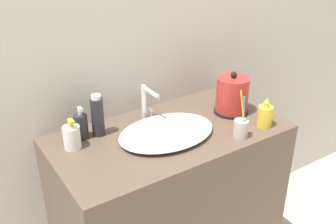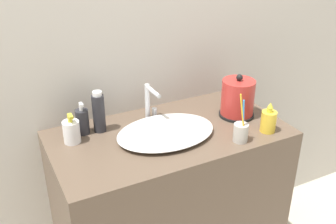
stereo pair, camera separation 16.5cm
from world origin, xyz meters
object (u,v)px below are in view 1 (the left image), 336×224
object	(u,v)px
electric_kettle	(232,96)
lotion_bottle	(72,137)
mouthwash_bottle	(81,126)
shampoo_bottle	(265,116)
hand_cream_bottle	(97,116)
toothbrush_cup	(241,128)
faucet	(147,101)

from	to	relation	value
electric_kettle	lotion_bottle	bearing A→B (deg)	171.57
electric_kettle	mouthwash_bottle	size ratio (longest dim) A/B	1.41
mouthwash_bottle	shampoo_bottle	bearing A→B (deg)	-25.68
electric_kettle	mouthwash_bottle	world-z (taller)	electric_kettle
hand_cream_bottle	toothbrush_cup	bearing A→B (deg)	-35.42
shampoo_bottle	mouthwash_bottle	size ratio (longest dim) A/B	0.94
faucet	shampoo_bottle	world-z (taller)	faucet
toothbrush_cup	lotion_bottle	size ratio (longest dim) A/B	1.67
faucet	mouthwash_bottle	bearing A→B (deg)	178.20
mouthwash_bottle	lotion_bottle	bearing A→B (deg)	-140.50
toothbrush_cup	mouthwash_bottle	world-z (taller)	toothbrush_cup
faucet	electric_kettle	size ratio (longest dim) A/B	0.81
toothbrush_cup	shampoo_bottle	distance (m)	0.16
electric_kettle	lotion_bottle	world-z (taller)	electric_kettle
toothbrush_cup	mouthwash_bottle	distance (m)	0.67
faucet	shampoo_bottle	size ratio (longest dim) A/B	1.21
electric_kettle	toothbrush_cup	distance (m)	0.24
mouthwash_bottle	electric_kettle	bearing A→B (deg)	-13.22
toothbrush_cup	hand_cream_bottle	xyz separation A→B (m)	(-0.49, 0.35, 0.05)
toothbrush_cup	faucet	bearing A→B (deg)	125.49
shampoo_bottle	electric_kettle	bearing A→B (deg)	99.79
electric_kettle	hand_cream_bottle	world-z (taller)	electric_kettle
mouthwash_bottle	toothbrush_cup	bearing A→B (deg)	-32.64
electric_kettle	mouthwash_bottle	xyz separation A→B (m)	(-0.69, 0.16, -0.02)
faucet	mouthwash_bottle	world-z (taller)	faucet
faucet	electric_kettle	world-z (taller)	electric_kettle
toothbrush_cup	shampoo_bottle	bearing A→B (deg)	5.36
faucet	mouthwash_bottle	size ratio (longest dim) A/B	1.14
lotion_bottle	hand_cream_bottle	size ratio (longest dim) A/B	0.70
faucet	shampoo_bottle	xyz separation A→B (m)	(0.41, -0.34, -0.04)
hand_cream_bottle	faucet	bearing A→B (deg)	0.24
faucet	toothbrush_cup	bearing A→B (deg)	-54.51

